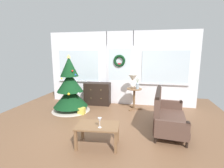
{
  "coord_description": "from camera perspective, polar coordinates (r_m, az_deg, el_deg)",
  "views": [
    {
      "loc": [
        0.99,
        -3.83,
        1.84
      ],
      "look_at": [
        0.05,
        0.55,
        1.0
      ],
      "focal_mm": 27.19,
      "sensor_mm": 36.0,
      "label": 1
    }
  ],
  "objects": [
    {
      "name": "gift_box",
      "position": [
        5.27,
        -10.2,
        -8.86
      ],
      "size": [
        0.2,
        0.18,
        0.2
      ],
      "primitive_type": "cube",
      "color": "#D8C64C",
      "rests_on": "ground"
    },
    {
      "name": "christmas_tree",
      "position": [
        5.5,
        -13.88,
        -1.99
      ],
      "size": [
        1.2,
        1.2,
        1.78
      ],
      "color": "#4C331E",
      "rests_on": "ground"
    },
    {
      "name": "side_table",
      "position": [
        5.55,
        7.46,
        -3.52
      ],
      "size": [
        0.5,
        0.48,
        0.69
      ],
      "color": "brown",
      "rests_on": "ground"
    },
    {
      "name": "settee_sofa",
      "position": [
        4.33,
        17.58,
        -9.64
      ],
      "size": [
        0.84,
        1.66,
        0.96
      ],
      "color": "black",
      "rests_on": "ground"
    },
    {
      "name": "flower_vase",
      "position": [
        5.42,
        8.54,
        -0.47
      ],
      "size": [
        0.11,
        0.1,
        0.35
      ],
      "color": "#99ADBC",
      "rests_on": "side_table"
    },
    {
      "name": "back_wall_with_door",
      "position": [
        6.02,
        2.61,
        5.32
      ],
      "size": [
        5.2,
        0.19,
        2.55
      ],
      "color": "white",
      "rests_on": "ground"
    },
    {
      "name": "wine_glass",
      "position": [
        3.27,
        -4.16,
        -12.12
      ],
      "size": [
        0.08,
        0.08,
        0.2
      ],
      "color": "silver",
      "rests_on": "coffee_table"
    },
    {
      "name": "coffee_table",
      "position": [
        3.46,
        -4.84,
        -14.56
      ],
      "size": [
        0.89,
        0.6,
        0.44
      ],
      "color": "brown",
      "rests_on": "ground"
    },
    {
      "name": "ground_plane",
      "position": [
        4.36,
        -2.23,
        -14.34
      ],
      "size": [
        6.76,
        6.76,
        0.0
      ],
      "primitive_type": "plane",
      "color": "brown"
    },
    {
      "name": "dresser_cabinet",
      "position": [
        6.05,
        -4.89,
        -3.26
      ],
      "size": [
        0.92,
        0.47,
        0.78
      ],
      "color": "black",
      "rests_on": "ground"
    },
    {
      "name": "table_lamp",
      "position": [
        5.5,
        7.0,
        1.51
      ],
      "size": [
        0.28,
        0.28,
        0.44
      ],
      "color": "silver",
      "rests_on": "side_table"
    }
  ]
}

